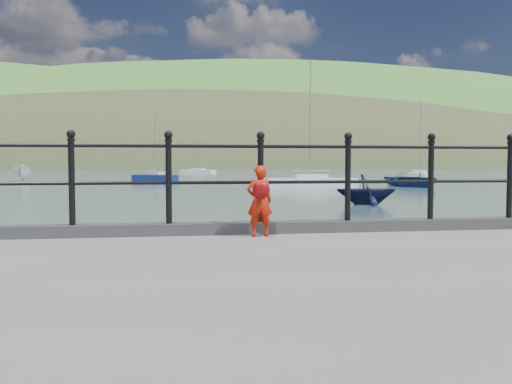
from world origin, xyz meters
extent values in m
plane|color=#2D4251|center=(0.00, 0.00, 0.00)|extent=(600.00, 600.00, 0.00)
cube|color=#28282B|center=(0.00, -0.15, 1.07)|extent=(60.00, 0.30, 0.15)
cylinder|color=black|center=(0.00, -0.15, 1.67)|extent=(18.00, 0.04, 0.04)
cylinder|color=black|center=(0.00, -0.15, 2.15)|extent=(18.00, 0.04, 0.04)
cylinder|color=black|center=(-1.80, -0.15, 1.67)|extent=(0.08, 0.08, 1.05)
sphere|color=black|center=(-1.80, -0.15, 2.29)|extent=(0.11, 0.11, 0.11)
cylinder|color=black|center=(-0.60, -0.15, 1.67)|extent=(0.08, 0.08, 1.05)
sphere|color=black|center=(-0.60, -0.15, 2.29)|extent=(0.11, 0.11, 0.11)
cylinder|color=black|center=(0.60, -0.15, 1.67)|extent=(0.08, 0.08, 1.05)
sphere|color=black|center=(0.60, -0.15, 2.29)|extent=(0.11, 0.11, 0.11)
cylinder|color=black|center=(1.80, -0.15, 1.67)|extent=(0.08, 0.08, 1.05)
sphere|color=black|center=(1.80, -0.15, 2.29)|extent=(0.11, 0.11, 0.11)
cylinder|color=black|center=(3.00, -0.15, 1.67)|extent=(0.08, 0.08, 1.05)
sphere|color=black|center=(3.00, -0.15, 2.29)|extent=(0.11, 0.11, 0.11)
cylinder|color=black|center=(4.20, -0.15, 1.67)|extent=(0.08, 0.08, 1.05)
sphere|color=black|center=(4.20, -0.15, 2.29)|extent=(0.11, 0.11, 0.11)
ellipsoid|color=#333A21|center=(20.00, 195.00, -15.40)|extent=(400.00, 100.00, 88.00)
ellipsoid|color=#387026|center=(60.00, 255.00, -27.30)|extent=(600.00, 180.00, 156.00)
cube|color=silver|center=(-35.00, 181.00, 3.00)|extent=(9.00, 6.00, 6.00)
cube|color=#4C4744|center=(-35.00, 181.00, 7.00)|extent=(9.50, 6.50, 2.00)
cube|color=silver|center=(-12.00, 181.00, 3.00)|extent=(9.00, 6.00, 6.00)
cube|color=#4C4744|center=(-12.00, 181.00, 7.00)|extent=(9.50, 6.50, 2.00)
cube|color=silver|center=(18.00, 181.00, 3.00)|extent=(9.00, 6.00, 6.00)
cube|color=#4C4744|center=(18.00, 181.00, 7.00)|extent=(9.50, 6.50, 2.00)
cube|color=silver|center=(45.00, 181.00, 3.00)|extent=(9.00, 6.00, 6.00)
cube|color=#4C4744|center=(45.00, 181.00, 7.00)|extent=(9.50, 6.50, 2.00)
imported|color=red|center=(0.53, -0.48, 1.45)|extent=(0.34, 0.23, 0.90)
ellipsoid|color=red|center=(0.53, -0.61, 1.59)|extent=(0.22, 0.11, 0.23)
imported|color=navy|center=(18.71, 33.98, 0.61)|extent=(5.27, 6.58, 1.22)
imported|color=white|center=(-16.44, 54.52, 0.88)|extent=(2.54, 4.78, 1.75)
imported|color=black|center=(8.31, 16.60, 0.71)|extent=(3.00, 2.70, 1.41)
cube|color=silver|center=(30.22, 56.61, 0.25)|extent=(5.52, 6.95, 0.90)
cube|color=beige|center=(30.22, 56.61, 0.75)|extent=(2.49, 2.81, 0.50)
cylinder|color=#A5A5A8|center=(30.22, 56.61, 5.25)|extent=(0.10, 0.10, 9.09)
cylinder|color=#A5A5A8|center=(30.22, 56.61, 1.30)|extent=(1.81, 2.68, 0.06)
cube|color=white|center=(4.09, 88.05, 0.25)|extent=(6.25, 5.23, 0.90)
cube|color=beige|center=(4.09, 88.05, 0.75)|extent=(2.57, 2.37, 0.50)
cylinder|color=#A5A5A8|center=(4.09, 88.05, 4.92)|extent=(0.10, 0.10, 8.44)
cylinder|color=#A5A5A8|center=(4.09, 88.05, 1.30)|extent=(2.35, 1.71, 0.06)
cube|color=navy|center=(-2.21, 49.26, 0.25)|extent=(4.83, 4.36, 0.90)
cube|color=beige|center=(-2.21, 49.26, 0.75)|extent=(2.04, 1.95, 0.50)
cylinder|color=#A5A5A8|center=(-2.21, 49.26, 3.91)|extent=(0.10, 0.10, 6.43)
cylinder|color=#A5A5A8|center=(-2.21, 49.26, 1.30)|extent=(1.76, 1.46, 0.06)
cube|color=silver|center=(10.30, 34.50, 0.25)|extent=(7.64, 2.80, 0.90)
cube|color=beige|center=(10.30, 34.50, 0.75)|extent=(2.75, 1.70, 0.50)
cylinder|color=#A5A5A8|center=(10.30, 34.50, 5.30)|extent=(0.10, 0.10, 9.19)
cylinder|color=#A5A5A8|center=(10.30, 34.50, 1.30)|extent=(3.35, 0.39, 0.06)
camera|label=1|loc=(-0.57, -7.20, 1.93)|focal=38.00mm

